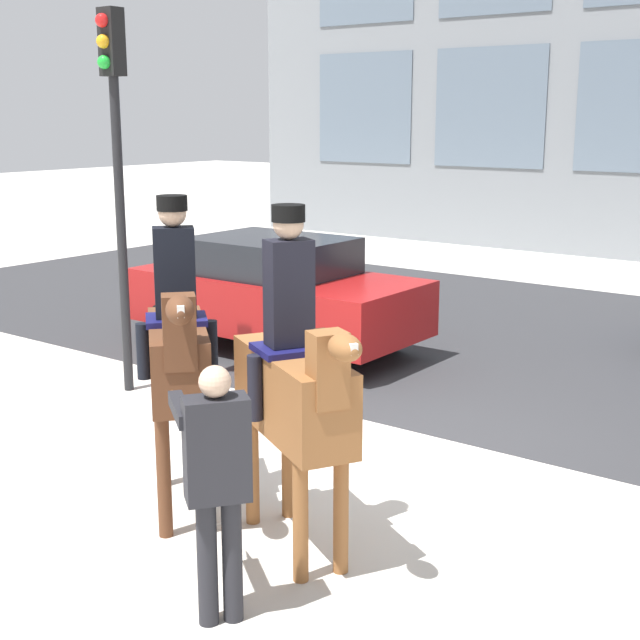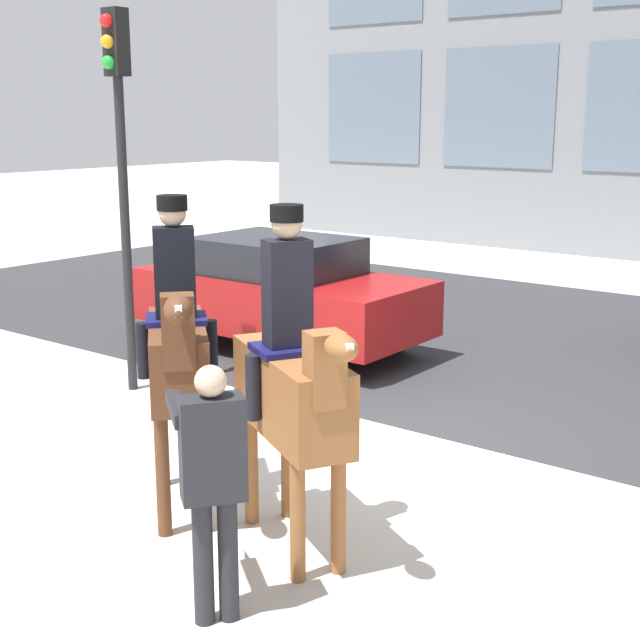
% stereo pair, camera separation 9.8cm
% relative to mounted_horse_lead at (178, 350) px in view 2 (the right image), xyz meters
% --- Properties ---
extents(ground_plane, '(80.00, 80.00, 0.00)m').
position_rel_mounted_horse_lead_xyz_m(ground_plane, '(0.56, 2.23, -1.36)').
color(ground_plane, beige).
extents(road_surface, '(24.49, 8.50, 0.01)m').
position_rel_mounted_horse_lead_xyz_m(road_surface, '(0.56, 6.98, -1.35)').
color(road_surface, '#2D2D30').
rests_on(road_surface, ground_plane).
extents(mounted_horse_lead, '(1.50, 1.40, 2.58)m').
position_rel_mounted_horse_lead_xyz_m(mounted_horse_lead, '(0.00, 0.00, 0.00)').
color(mounted_horse_lead, '#59331E').
rests_on(mounted_horse_lead, ground_plane).
extents(mounted_horse_companion, '(1.65, 1.12, 2.57)m').
position_rel_mounted_horse_lead_xyz_m(mounted_horse_companion, '(1.15, 0.04, -0.07)').
color(mounted_horse_companion, brown).
rests_on(mounted_horse_companion, ground_plane).
extents(pedestrian_bystander, '(0.90, 0.53, 1.71)m').
position_rel_mounted_horse_lead_xyz_m(pedestrian_bystander, '(1.38, -1.04, -0.35)').
color(pedestrian_bystander, '#232328').
rests_on(pedestrian_bystander, ground_plane).
extents(street_car_near_lane, '(4.04, 1.90, 1.55)m').
position_rel_mounted_horse_lead_xyz_m(street_car_near_lane, '(-2.67, 4.44, -0.55)').
color(street_car_near_lane, maroon).
rests_on(street_car_near_lane, ground_plane).
extents(traffic_light, '(0.24, 0.29, 4.32)m').
position_rel_mounted_horse_lead_xyz_m(traffic_light, '(-2.88, 1.94, 1.52)').
color(traffic_light, black).
rests_on(traffic_light, ground_plane).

